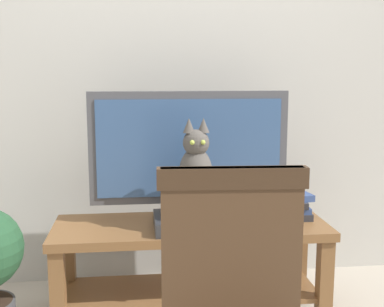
% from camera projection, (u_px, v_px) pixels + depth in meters
% --- Properties ---
extents(back_wall, '(7.00, 0.12, 2.80)m').
position_uv_depth(back_wall, '(177.00, 44.00, 2.91)').
color(back_wall, beige).
rests_on(back_wall, ground).
extents(tv_stand, '(1.39, 0.48, 0.47)m').
position_uv_depth(tv_stand, '(191.00, 251.00, 2.56)').
color(tv_stand, brown).
rests_on(tv_stand, ground).
extents(tv, '(1.02, 0.20, 0.67)m').
position_uv_depth(tv, '(189.00, 152.00, 2.55)').
color(tv, '#4C4C51').
rests_on(tv, tv_stand).
extents(media_box, '(0.40, 0.29, 0.07)m').
position_uv_depth(media_box, '(195.00, 222.00, 2.45)').
color(media_box, '#2D2D30').
rests_on(media_box, tv_stand).
extents(cat, '(0.19, 0.38, 0.49)m').
position_uv_depth(cat, '(195.00, 180.00, 2.40)').
color(cat, '#514C47').
rests_on(cat, media_box).
extents(book_stack, '(0.24, 0.18, 0.13)m').
position_uv_depth(book_stack, '(290.00, 206.00, 2.62)').
color(book_stack, '#2D2D33').
rests_on(book_stack, tv_stand).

